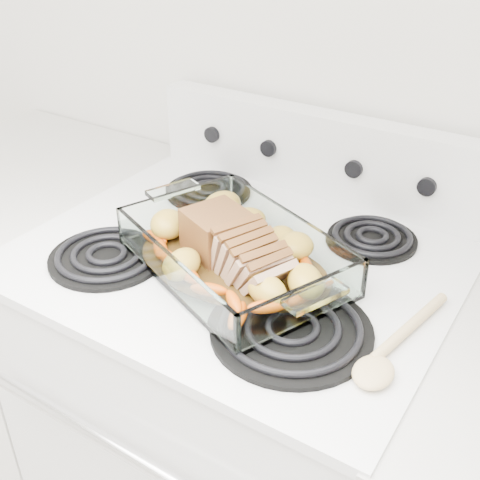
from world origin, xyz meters
The scene contains 6 objects.
electric_range centered at (0.00, 1.66, 0.48)m, with size 0.78×0.70×1.12m.
counter_left centered at (-0.67, 1.66, 0.47)m, with size 0.58×0.68×0.93m.
baking_dish centered at (0.03, 1.58, 0.96)m, with size 0.39×0.25×0.07m.
pork_roast centered at (0.01, 1.58, 0.99)m, with size 0.23×0.10×0.08m.
roast_vegetables centered at (0.02, 1.62, 0.97)m, with size 0.39×0.21×0.05m.
wooden_spoon centered at (0.33, 1.52, 0.95)m, with size 0.07×0.26×0.02m.
Camera 1 is at (0.51, 0.86, 1.53)m, focal length 45.00 mm.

